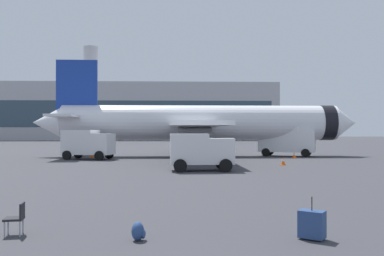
{
  "coord_description": "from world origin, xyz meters",
  "views": [
    {
      "loc": [
        -0.06,
        -5.36,
        2.79
      ],
      "look_at": [
        1.05,
        24.69,
        3.0
      ],
      "focal_mm": 39.65,
      "sensor_mm": 36.0,
      "label": 1
    }
  ],
  "objects_px": {
    "rolling_suitcase": "(312,224)",
    "airplane_at_gate": "(199,123)",
    "safety_cone_near": "(220,149)",
    "safety_cone_outer": "(92,154)",
    "safety_cone_mid": "(283,161)",
    "cargo_van": "(201,150)",
    "safety_cone_far": "(294,155)",
    "fuel_truck": "(286,140)",
    "traveller_backpack": "(138,231)",
    "service_truck": "(88,143)",
    "gate_chair": "(17,217)"
  },
  "relations": [
    {
      "from": "rolling_suitcase",
      "to": "airplane_at_gate",
      "type": "bearing_deg",
      "value": 91.65
    },
    {
      "from": "safety_cone_near",
      "to": "safety_cone_outer",
      "type": "xyz_separation_m",
      "value": [
        -14.83,
        -12.62,
        -0.05
      ]
    },
    {
      "from": "airplane_at_gate",
      "to": "safety_cone_near",
      "type": "distance_m",
      "value": 12.07
    },
    {
      "from": "safety_cone_mid",
      "to": "safety_cone_outer",
      "type": "relative_size",
      "value": 0.88
    },
    {
      "from": "cargo_van",
      "to": "airplane_at_gate",
      "type": "bearing_deg",
      "value": 87.45
    },
    {
      "from": "airplane_at_gate",
      "to": "safety_cone_far",
      "type": "distance_m",
      "value": 10.79
    },
    {
      "from": "airplane_at_gate",
      "to": "fuel_truck",
      "type": "bearing_deg",
      "value": -0.85
    },
    {
      "from": "fuel_truck",
      "to": "safety_cone_near",
      "type": "relative_size",
      "value": 8.16
    },
    {
      "from": "safety_cone_outer",
      "to": "traveller_backpack",
      "type": "xyz_separation_m",
      "value": [
        7.94,
        -34.15,
        -0.1
      ]
    },
    {
      "from": "safety_cone_outer",
      "to": "service_truck",
      "type": "bearing_deg",
      "value": -86.04
    },
    {
      "from": "airplane_at_gate",
      "to": "safety_cone_outer",
      "type": "xyz_separation_m",
      "value": [
        -11.36,
        -1.53,
        -3.32
      ]
    },
    {
      "from": "safety_cone_mid",
      "to": "safety_cone_far",
      "type": "xyz_separation_m",
      "value": [
        3.3,
        8.5,
        0.0
      ]
    },
    {
      "from": "airplane_at_gate",
      "to": "gate_chair",
      "type": "height_order",
      "value": "airplane_at_gate"
    },
    {
      "from": "cargo_van",
      "to": "safety_cone_near",
      "type": "distance_m",
      "value": 28.42
    },
    {
      "from": "safety_cone_near",
      "to": "gate_chair",
      "type": "height_order",
      "value": "gate_chair"
    },
    {
      "from": "traveller_backpack",
      "to": "safety_cone_far",
      "type": "bearing_deg",
      "value": 67.89
    },
    {
      "from": "safety_cone_near",
      "to": "fuel_truck",
      "type": "bearing_deg",
      "value": -61.12
    },
    {
      "from": "cargo_van",
      "to": "traveller_backpack",
      "type": "relative_size",
      "value": 9.27
    },
    {
      "from": "airplane_at_gate",
      "to": "safety_cone_mid",
      "type": "xyz_separation_m",
      "value": [
        6.29,
        -12.14,
        -3.36
      ]
    },
    {
      "from": "airplane_at_gate",
      "to": "safety_cone_near",
      "type": "relative_size",
      "value": 45.01
    },
    {
      "from": "cargo_van",
      "to": "safety_cone_outer",
      "type": "relative_size",
      "value": 6.51
    },
    {
      "from": "airplane_at_gate",
      "to": "cargo_van",
      "type": "bearing_deg",
      "value": -92.55
    },
    {
      "from": "cargo_van",
      "to": "gate_chair",
      "type": "bearing_deg",
      "value": -108.35
    },
    {
      "from": "service_truck",
      "to": "gate_chair",
      "type": "height_order",
      "value": "service_truck"
    },
    {
      "from": "fuel_truck",
      "to": "safety_cone_far",
      "type": "xyz_separation_m",
      "value": [
        -0.07,
        -3.5,
        -1.47
      ]
    },
    {
      "from": "safety_cone_mid",
      "to": "rolling_suitcase",
      "type": "distance_m",
      "value": 24.16
    },
    {
      "from": "service_truck",
      "to": "rolling_suitcase",
      "type": "height_order",
      "value": "service_truck"
    },
    {
      "from": "fuel_truck",
      "to": "gate_chair",
      "type": "relative_size",
      "value": 7.51
    },
    {
      "from": "airplane_at_gate",
      "to": "rolling_suitcase",
      "type": "distance_m",
      "value": 35.89
    },
    {
      "from": "service_truck",
      "to": "safety_cone_far",
      "type": "distance_m",
      "value": 20.8
    },
    {
      "from": "service_truck",
      "to": "cargo_van",
      "type": "distance_m",
      "value": 16.12
    },
    {
      "from": "safety_cone_far",
      "to": "rolling_suitcase",
      "type": "bearing_deg",
      "value": -104.94
    },
    {
      "from": "cargo_van",
      "to": "safety_cone_mid",
      "type": "xyz_separation_m",
      "value": [
        7.04,
        4.85,
        -1.15
      ]
    },
    {
      "from": "fuel_truck",
      "to": "safety_cone_outer",
      "type": "height_order",
      "value": "fuel_truck"
    },
    {
      "from": "safety_cone_near",
      "to": "gate_chair",
      "type": "bearing_deg",
      "value": -102.47
    },
    {
      "from": "safety_cone_outer",
      "to": "traveller_backpack",
      "type": "height_order",
      "value": "safety_cone_outer"
    },
    {
      "from": "safety_cone_far",
      "to": "safety_cone_mid",
      "type": "bearing_deg",
      "value": -111.24
    },
    {
      "from": "cargo_van",
      "to": "safety_cone_mid",
      "type": "bearing_deg",
      "value": 34.53
    },
    {
      "from": "safety_cone_far",
      "to": "gate_chair",
      "type": "height_order",
      "value": "gate_chair"
    },
    {
      "from": "service_truck",
      "to": "safety_cone_mid",
      "type": "height_order",
      "value": "service_truck"
    },
    {
      "from": "fuel_truck",
      "to": "safety_cone_near",
      "type": "bearing_deg",
      "value": 118.88
    },
    {
      "from": "fuel_truck",
      "to": "traveller_backpack",
      "type": "relative_size",
      "value": 13.46
    },
    {
      "from": "traveller_backpack",
      "to": "gate_chair",
      "type": "xyz_separation_m",
      "value": [
        -3.3,
        0.68,
        0.27
      ]
    },
    {
      "from": "safety_cone_outer",
      "to": "rolling_suitcase",
      "type": "xyz_separation_m",
      "value": [
        12.39,
        -34.2,
        0.05
      ]
    },
    {
      "from": "traveller_backpack",
      "to": "gate_chair",
      "type": "relative_size",
      "value": 0.56
    },
    {
      "from": "service_truck",
      "to": "rolling_suitcase",
      "type": "bearing_deg",
      "value": -68.59
    },
    {
      "from": "safety_cone_mid",
      "to": "gate_chair",
      "type": "height_order",
      "value": "gate_chair"
    },
    {
      "from": "safety_cone_near",
      "to": "traveller_backpack",
      "type": "xyz_separation_m",
      "value": [
        -6.89,
        -46.77,
        -0.16
      ]
    },
    {
      "from": "safety_cone_mid",
      "to": "traveller_backpack",
      "type": "bearing_deg",
      "value": -112.42
    },
    {
      "from": "safety_cone_far",
      "to": "gate_chair",
      "type": "xyz_separation_m",
      "value": [
        -16.32,
        -31.35,
        0.2
      ]
    }
  ]
}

